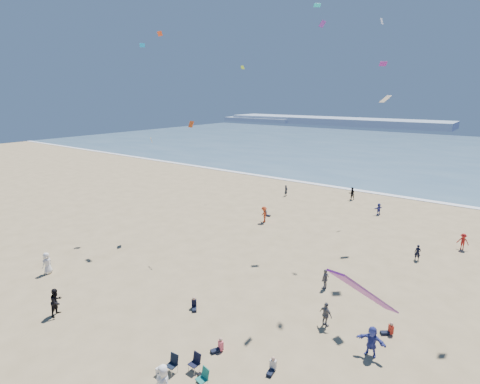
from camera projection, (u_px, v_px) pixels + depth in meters
The scene contains 11 objects.
ground at pixel (131, 351), 21.85m from camera, with size 220.00×220.00×0.00m, color tan.
ocean at pixel (435, 153), 95.78m from camera, with size 220.00×100.00×0.06m, color #476B84.
surf_line at pixel (374, 193), 56.86m from camera, with size 220.00×1.20×0.08m, color white.
headland_far at pixel (332, 121), 188.23m from camera, with size 110.00×20.00×3.20m, color #7A8EA8.
headland_near at pixel (260, 120), 207.48m from camera, with size 40.00×14.00×2.00m, color #7A8EA8.
standing_flyers at pixel (295, 266), 30.69m from camera, with size 33.37×48.30×1.95m.
seated_group at pixel (267, 292), 27.54m from camera, with size 19.96×23.55×0.84m.
chair_cluster at pixel (189, 369), 19.77m from camera, with size 2.68×1.44×1.00m.
white_tote at pixel (159, 372), 19.94m from camera, with size 0.35×0.20×0.40m, color white.
black_backpack at pixel (201, 377), 19.59m from camera, with size 0.30×0.22×0.38m, color black.
kites_aloft at pixel (386, 93), 23.22m from camera, with size 36.42×44.17×24.49m.
Camera 1 is at (16.28, -11.33, 14.55)m, focal length 28.00 mm.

